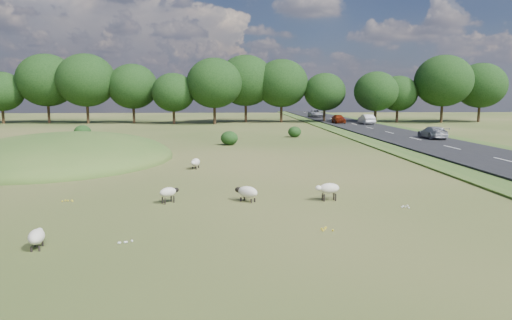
{
  "coord_description": "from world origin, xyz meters",
  "views": [
    {
      "loc": [
        0.48,
        -22.87,
        4.88
      ],
      "look_at": [
        2.0,
        4.0,
        1.0
      ],
      "focal_mm": 32.0,
      "sensor_mm": 36.0,
      "label": 1
    }
  ],
  "objects": [
    {
      "name": "sheep_0",
      "position": [
        -5.71,
        -8.48,
        0.4
      ],
      "size": [
        0.65,
        1.13,
        0.63
      ],
      "rotation": [
        0.0,
        0.0,
        1.77
      ],
      "color": "beige",
      "rests_on": "ground"
    },
    {
      "name": "treeline",
      "position": [
        -1.06,
        55.44,
        6.57
      ],
      "size": [
        96.28,
        14.66,
        11.7
      ],
      "color": "black",
      "rests_on": "ground"
    },
    {
      "name": "car_5",
      "position": [
        21.9,
        47.8,
        1.0
      ],
      "size": [
        1.58,
        4.53,
        1.49
      ],
      "primitive_type": "imported",
      "rotation": [
        0.0,
        0.0,
        3.14
      ],
      "color": "white",
      "rests_on": "road"
    },
    {
      "name": "shrubs",
      "position": [
        -4.98,
        26.34,
        0.7
      ],
      "size": [
        25.44,
        9.44,
        1.51
      ],
      "color": "black",
      "rests_on": "ground"
    },
    {
      "name": "ground",
      "position": [
        0.0,
        20.0,
        0.0
      ],
      "size": [
        160.0,
        160.0,
        0.0
      ],
      "primitive_type": "plane",
      "color": "#2B4A17",
      "rests_on": "ground"
    },
    {
      "name": "sheep_3",
      "position": [
        -1.84,
        7.07,
        0.43
      ],
      "size": [
        0.73,
        1.24,
        0.69
      ],
      "rotation": [
        0.0,
        0.0,
        4.48
      ],
      "color": "beige",
      "rests_on": "ground"
    },
    {
      "name": "road",
      "position": [
        20.0,
        30.0,
        0.12
      ],
      "size": [
        8.0,
        150.0,
        0.25
      ],
      "primitive_type": "cube",
      "color": "black",
      "rests_on": "ground"
    },
    {
      "name": "car_3",
      "position": [
        21.9,
        24.15,
        0.9
      ],
      "size": [
        1.81,
        4.46,
        1.29
      ],
      "primitive_type": "imported",
      "rotation": [
        0.0,
        0.0,
        3.14
      ],
      "color": "#A9AAB1",
      "rests_on": "road"
    },
    {
      "name": "car_4",
      "position": [
        18.1,
        70.46,
        1.02
      ],
      "size": [
        2.55,
        5.52,
        1.53
      ],
      "primitive_type": "imported",
      "color": "#A0A2A8",
      "rests_on": "road"
    },
    {
      "name": "sheep_1",
      "position": [
        4.99,
        -2.49,
        0.58
      ],
      "size": [
        1.18,
        0.63,
        0.83
      ],
      "rotation": [
        0.0,
        0.0,
        3.27
      ],
      "color": "beige",
      "rests_on": "ground"
    },
    {
      "name": "mound",
      "position": [
        -12.0,
        12.0,
        0.0
      ],
      "size": [
        16.0,
        20.0,
        4.0
      ],
      "primitive_type": "ellipsoid",
      "color": "#33561E",
      "rests_on": "ground"
    },
    {
      "name": "car_2",
      "position": [
        18.1,
        50.54,
        0.96
      ],
      "size": [
        1.68,
        4.17,
        1.42
      ],
      "primitive_type": "imported",
      "color": "maroon",
      "rests_on": "road"
    },
    {
      "name": "sheep_2",
      "position": [
        1.23,
        -2.43,
        0.45
      ],
      "size": [
        1.21,
        1.1,
        0.72
      ],
      "rotation": [
        0.0,
        0.0,
        2.45
      ],
      "color": "beige",
      "rests_on": "ground"
    },
    {
      "name": "sheep_4",
      "position": [
        -2.33,
        -2.51,
        0.51
      ],
      "size": [
        0.95,
        0.91,
        0.73
      ],
      "rotation": [
        0.0,
        0.0,
        0.74
      ],
      "color": "beige",
      "rests_on": "ground"
    }
  ]
}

